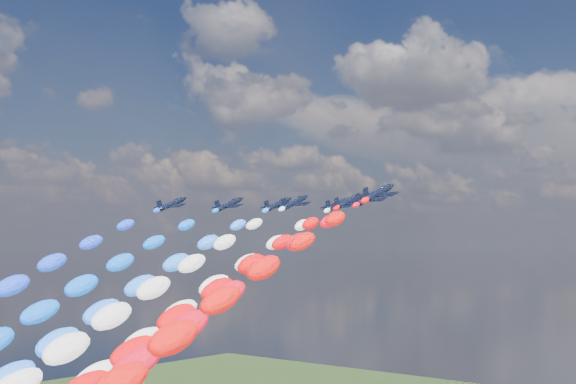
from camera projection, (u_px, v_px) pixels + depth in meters
The scene contains 10 objects.
jet_0 at pixel (171, 204), 179.70m from camera, with size 8.04×10.78×2.37m, color black, non-canonical shape.
jet_1 at pixel (229, 204), 180.56m from camera, with size 8.04×10.78×2.37m, color black, non-canonical shape.
jet_2 at pixel (278, 204), 180.34m from camera, with size 8.04×10.78×2.37m, color black, non-canonical shape.
trail_2 at pixel (35, 378), 130.04m from camera, with size 6.62×123.36×66.96m, color #2872FF, non-canonical shape.
jet_3 at pixel (295, 202), 172.24m from camera, with size 8.04×10.78×2.37m, color black, non-canonical shape.
jet_4 at pixel (338, 204), 180.50m from camera, with size 8.04×10.78×2.37m, color black, non-canonical shape.
trail_4 at pixel (119, 378), 130.19m from camera, with size 6.62×123.36×66.96m, color white, non-canonical shape.
jet_5 at pixel (348, 202), 168.97m from camera, with size 8.04×10.78×2.37m, color black, non-canonical shape.
jet_6 at pixel (368, 198), 156.25m from camera, with size 8.04×10.78×2.37m, color black, non-canonical shape.
jet_7 at pixel (378, 193), 140.95m from camera, with size 8.04×10.78×2.37m, color black, non-canonical shape.
Camera 1 is at (106.90, -124.84, 99.14)m, focal length 48.54 mm.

